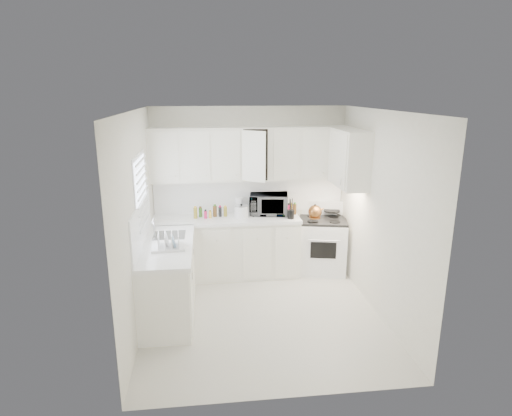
{
  "coord_description": "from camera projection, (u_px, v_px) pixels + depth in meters",
  "views": [
    {
      "loc": [
        -0.67,
        -5.01,
        2.82
      ],
      "look_at": [
        0.0,
        0.7,
        1.25
      ],
      "focal_mm": 30.19,
      "sensor_mm": 36.0,
      "label": 1
    }
  ],
  "objects": [
    {
      "name": "spice_left_0",
      "position": [
        196.0,
        212.0,
        6.61
      ],
      "size": [
        0.06,
        0.06,
        0.13
      ],
      "primitive_type": "cylinder",
      "color": "olive",
      "rests_on": "countertop_back"
    },
    {
      "name": "stove",
      "position": [
        322.0,
        238.0,
        6.83
      ],
      "size": [
        0.83,
        0.73,
        1.12
      ],
      "primitive_type": null,
      "rotation": [
        0.0,
        0.0,
        -0.21
      ],
      "color": "white",
      "rests_on": "floor"
    },
    {
      "name": "dish_rack",
      "position": [
        168.0,
        240.0,
        5.25
      ],
      "size": [
        0.42,
        0.33,
        0.22
      ],
      "primitive_type": null,
      "rotation": [
        0.0,
        0.0,
        0.07
      ],
      "color": "white",
      "rests_on": "countertop_left"
    },
    {
      "name": "spice_left_5",
      "position": [
        220.0,
        213.0,
        6.57
      ],
      "size": [
        0.06,
        0.06,
        0.13
      ],
      "primitive_type": "cylinder",
      "color": "black",
      "rests_on": "countertop_back"
    },
    {
      "name": "spice_left_1",
      "position": [
        201.0,
        214.0,
        6.54
      ],
      "size": [
        0.06,
        0.06,
        0.13
      ],
      "primitive_type": "cylinder",
      "color": "#3B7627",
      "rests_on": "countertop_back"
    },
    {
      "name": "backsplash_left",
      "position": [
        141.0,
        224.0,
        5.32
      ],
      "size": [
        0.02,
        1.6,
        0.55
      ],
      "primitive_type": "cube",
      "color": "white",
      "rests_on": "wall_left"
    },
    {
      "name": "rice_cooker",
      "position": [
        241.0,
        211.0,
        6.54
      ],
      "size": [
        0.25,
        0.25,
        0.21
      ],
      "primitive_type": null,
      "rotation": [
        0.0,
        0.0,
        -0.2
      ],
      "color": "white",
      "rests_on": "countertop_back"
    },
    {
      "name": "lower_cabinets_back",
      "position": [
        227.0,
        248.0,
        6.7
      ],
      "size": [
        2.22,
        0.6,
        0.9
      ],
      "primitive_type": null,
      "color": "white",
      "rests_on": "floor"
    },
    {
      "name": "wall_front",
      "position": [
        287.0,
        272.0,
        3.74
      ],
      "size": [
        3.0,
        0.0,
        3.0
      ],
      "primitive_type": "plane",
      "rotation": [
        -1.57,
        0.0,
        0.0
      ],
      "color": "white",
      "rests_on": "ground"
    },
    {
      "name": "wall_left",
      "position": [
        138.0,
        223.0,
        5.11
      ],
      "size": [
        0.0,
        3.2,
        3.2
      ],
      "primitive_type": "plane",
      "rotation": [
        1.57,
        0.0,
        1.57
      ],
      "color": "white",
      "rests_on": "ground"
    },
    {
      "name": "sauce_right_0",
      "position": [
        287.0,
        207.0,
        6.81
      ],
      "size": [
        0.06,
        0.06,
        0.19
      ],
      "primitive_type": "cylinder",
      "color": "#D61C57",
      "rests_on": "countertop_back"
    },
    {
      "name": "spice_left_6",
      "position": [
        225.0,
        211.0,
        6.66
      ],
      "size": [
        0.06,
        0.06,
        0.13
      ],
      "primitive_type": "cylinder",
      "color": "olive",
      "rests_on": "countertop_back"
    },
    {
      "name": "ceiling",
      "position": [
        263.0,
        111.0,
        4.93
      ],
      "size": [
        3.2,
        3.2,
        0.0
      ],
      "primitive_type": "plane",
      "rotation": [
        3.14,
        0.0,
        0.0
      ],
      "color": "white",
      "rests_on": "ground"
    },
    {
      "name": "sink",
      "position": [
        169.0,
        227.0,
        5.73
      ],
      "size": [
        0.42,
        0.38,
        0.3
      ],
      "primitive_type": null,
      "color": "gray",
      "rests_on": "countertop_left"
    },
    {
      "name": "spice_left_4",
      "position": [
        215.0,
        212.0,
        6.65
      ],
      "size": [
        0.06,
        0.06,
        0.13
      ],
      "primitive_type": "cylinder",
      "color": "brown",
      "rests_on": "countertop_back"
    },
    {
      "name": "sauce_right_1",
      "position": [
        291.0,
        208.0,
        6.75
      ],
      "size": [
        0.06,
        0.06,
        0.19
      ],
      "primitive_type": "cylinder",
      "color": "yellow",
      "rests_on": "countertop_back"
    },
    {
      "name": "utensil_crock",
      "position": [
        291.0,
        208.0,
        6.46
      ],
      "size": [
        0.13,
        0.13,
        0.32
      ],
      "primitive_type": null,
      "rotation": [
        0.0,
        0.0,
        0.22
      ],
      "color": "black",
      "rests_on": "countertop_back"
    },
    {
      "name": "window_blinds",
      "position": [
        142.0,
        196.0,
        5.38
      ],
      "size": [
        0.06,
        0.96,
        1.06
      ],
      "primitive_type": null,
      "color": "white",
      "rests_on": "wall_left"
    },
    {
      "name": "countertop_left",
      "position": [
        167.0,
        246.0,
        5.43
      ],
      "size": [
        0.64,
        1.62,
        0.05
      ],
      "primitive_type": "cube",
      "color": "white",
      "rests_on": "lower_cabinets_left"
    },
    {
      "name": "countertop_back",
      "position": [
        226.0,
        219.0,
        6.57
      ],
      "size": [
        2.24,
        0.64,
        0.05
      ],
      "primitive_type": "cube",
      "color": "white",
      "rests_on": "lower_cabinets_back"
    },
    {
      "name": "tea_kettle",
      "position": [
        315.0,
        211.0,
        6.53
      ],
      "size": [
        0.3,
        0.27,
        0.24
      ],
      "primitive_type": null,
      "rotation": [
        0.0,
        0.0,
        -0.22
      ],
      "color": "#985D29",
      "rests_on": "stove"
    },
    {
      "name": "upper_cabinets_back",
      "position": [
        250.0,
        180.0,
        6.6
      ],
      "size": [
        3.0,
        0.33,
        0.8
      ],
      "primitive_type": null,
      "color": "white",
      "rests_on": "wall_back"
    },
    {
      "name": "floor",
      "position": [
        262.0,
        314.0,
        5.62
      ],
      "size": [
        3.2,
        3.2,
        0.0
      ],
      "primitive_type": "plane",
      "color": "silver",
      "rests_on": "ground"
    },
    {
      "name": "wall_back",
      "position": [
        249.0,
        190.0,
        6.81
      ],
      "size": [
        3.0,
        0.0,
        3.0
      ],
      "primitive_type": "plane",
      "rotation": [
        1.57,
        0.0,
        0.0
      ],
      "color": "white",
      "rests_on": "ground"
    },
    {
      "name": "frying_pan",
      "position": [
        332.0,
        210.0,
        6.9
      ],
      "size": [
        0.33,
        0.47,
        0.04
      ],
      "primitive_type": null,
      "rotation": [
        0.0,
        0.0,
        0.18
      ],
      "color": "black",
      "rests_on": "stove"
    },
    {
      "name": "microwave",
      "position": [
        269.0,
        202.0,
        6.71
      ],
      "size": [
        0.63,
        0.42,
        0.4
      ],
      "primitive_type": "imported",
      "rotation": [
        0.0,
        0.0,
        -0.16
      ],
      "color": "gray",
      "rests_on": "countertop_back"
    },
    {
      "name": "lower_cabinets_left",
      "position": [
        168.0,
        281.0,
        5.56
      ],
      "size": [
        0.6,
        1.6,
        0.9
      ],
      "primitive_type": null,
      "color": "white",
      "rests_on": "floor"
    },
    {
      "name": "sauce_right_2",
      "position": [
        294.0,
        207.0,
        6.82
      ],
      "size": [
        0.06,
        0.06,
        0.19
      ],
      "primitive_type": "cylinder",
      "color": "brown",
      "rests_on": "countertop_back"
    },
    {
      "name": "spice_left_3",
      "position": [
        210.0,
        213.0,
        6.55
      ],
      "size": [
        0.06,
        0.06,
        0.13
      ],
      "primitive_type": "cylinder",
      "color": "yellow",
      "rests_on": "countertop_back"
    },
    {
      "name": "upper_cabinets_right",
      "position": [
        347.0,
        186.0,
        6.16
      ],
      "size": [
        0.33,
        0.9,
        0.8
      ],
      "primitive_type": null,
      "color": "white",
      "rests_on": "wall_right"
    },
    {
      "name": "backsplash_back",
      "position": [
        249.0,
        195.0,
        6.82
      ],
      "size": [
        2.98,
        0.02,
        0.55
      ],
      "primitive_type": "cube",
      "color": "white",
      "rests_on": "wall_back"
    },
    {
      "name": "wall_right",
      "position": [
        380.0,
        215.0,
        5.44
      ],
      "size": [
        0.0,
        3.2,
        3.2
      ],
      "primitive_type": "plane",
      "rotation": [
        1.57,
        0.0,
        -1.57
      ],
      "color": "white",
      "rests_on": "ground"
    },
    {
      "name": "spice_left_2",
      "position": [
        206.0,
        212.0,
        6.63
      ],
      "size": [
        0.06,
        0.06,
        0.13
      ],
      "primitive_type": "cylinder",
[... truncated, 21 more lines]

